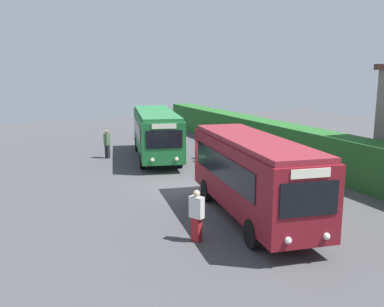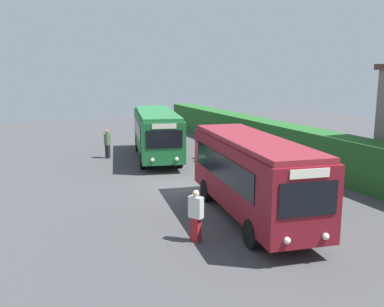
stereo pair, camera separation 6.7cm
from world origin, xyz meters
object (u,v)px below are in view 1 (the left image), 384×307
(bus_green, at_px, (156,131))
(bus_maroon, at_px, (252,173))
(person_center, at_px, (207,146))
(person_far, at_px, (197,214))
(person_left, at_px, (107,143))
(person_right, at_px, (210,148))

(bus_green, relative_size, bus_maroon, 1.07)
(person_center, bearing_deg, person_far, -121.08)
(person_left, height_order, person_far, person_left)
(person_right, distance_m, person_far, 12.99)
(person_center, bearing_deg, person_left, 150.32)
(person_center, xyz_separation_m, person_far, (12.49, -6.20, 0.09))
(person_center, distance_m, person_right, 0.98)
(bus_green, xyz_separation_m, person_center, (1.47, 3.04, -0.94))
(bus_green, bearing_deg, person_left, -101.53)
(bus_green, xyz_separation_m, bus_maroon, (12.71, -0.22, 0.06))
(bus_green, relative_size, person_center, 5.75)
(bus_maroon, distance_m, person_right, 10.78)
(person_left, xyz_separation_m, person_far, (15.32, -0.14, -0.05))
(person_center, relative_size, person_right, 0.95)
(bus_maroon, height_order, person_far, bus_maroon)
(bus_maroon, distance_m, person_left, 14.38)
(bus_green, bearing_deg, bus_maroon, 11.79)
(person_left, height_order, person_center, person_left)
(bus_maroon, bearing_deg, person_left, -160.49)
(bus_green, height_order, person_left, bus_green)
(bus_maroon, relative_size, person_far, 4.88)
(bus_maroon, xyz_separation_m, person_far, (1.24, -2.94, -0.91))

